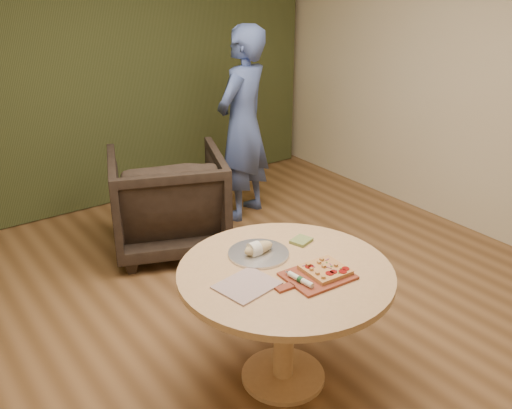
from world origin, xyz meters
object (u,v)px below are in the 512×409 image
object	(u,v)px
flatbread_pizza	(325,270)
cutlery_roll	(300,280)
serving_tray	(258,254)
bread_roll	(257,248)
armchair	(168,196)
person_standing	(243,125)
pizza_paddle	(316,276)
pedestal_table	(285,292)

from	to	relation	value
flatbread_pizza	cutlery_roll	xyz separation A→B (m)	(-0.18, -0.00, 0.00)
serving_tray	bread_roll	xyz separation A→B (m)	(-0.01, 0.00, 0.04)
armchair	person_standing	bearing A→B (deg)	-146.44
pizza_paddle	cutlery_roll	world-z (taller)	cutlery_roll
bread_roll	armchair	size ratio (longest dim) A/B	0.20
pedestal_table	bread_roll	distance (m)	0.30
pedestal_table	armchair	size ratio (longest dim) A/B	1.27
serving_tray	bread_roll	size ratio (longest dim) A/B	1.84
cutlery_roll	bread_roll	size ratio (longest dim) A/B	1.03
cutlery_roll	bread_roll	world-z (taller)	bread_roll
pizza_paddle	flatbread_pizza	bearing A→B (deg)	2.80
pizza_paddle	person_standing	bearing A→B (deg)	67.00
flatbread_pizza	person_standing	xyz separation A→B (m)	(1.02, 2.27, 0.13)
pedestal_table	person_standing	bearing A→B (deg)	61.05
cutlery_roll	person_standing	xyz separation A→B (m)	(1.20, 2.27, 0.13)
cutlery_roll	serving_tray	world-z (taller)	cutlery_roll
pedestal_table	flatbread_pizza	distance (m)	0.28
pizza_paddle	serving_tray	bearing A→B (deg)	107.12
serving_tray	armchair	xyz separation A→B (m)	(0.27, 1.68, -0.28)
pedestal_table	pizza_paddle	bearing A→B (deg)	-62.75
pizza_paddle	serving_tray	distance (m)	0.40
armchair	cutlery_roll	bearing A→B (deg)	103.86
flatbread_pizza	serving_tray	bearing A→B (deg)	113.14
flatbread_pizza	serving_tray	xyz separation A→B (m)	(-0.17, 0.39, -0.02)
pedestal_table	serving_tray	xyz separation A→B (m)	(-0.02, 0.23, 0.15)
pizza_paddle	bread_roll	bearing A→B (deg)	108.33
bread_roll	armchair	bearing A→B (deg)	80.51
cutlery_roll	armchair	world-z (taller)	armchair
pedestal_table	bread_roll	xyz separation A→B (m)	(-0.03, 0.23, 0.18)
pizza_paddle	armchair	xyz separation A→B (m)	(0.17, 2.07, -0.28)
pizza_paddle	armchair	bearing A→B (deg)	87.80
pedestal_table	cutlery_roll	xyz separation A→B (m)	(-0.03, -0.16, 0.17)
pedestal_table	person_standing	size ratio (longest dim) A/B	0.67
cutlery_roll	bread_roll	distance (m)	0.39
cutlery_roll	person_standing	distance (m)	2.57
flatbread_pizza	armchair	world-z (taller)	armchair
flatbread_pizza	armchair	xyz separation A→B (m)	(0.11, 2.07, -0.30)
person_standing	serving_tray	bearing A→B (deg)	33.56
bread_roll	cutlery_roll	bearing A→B (deg)	-90.51
pedestal_table	armchair	bearing A→B (deg)	82.44
cutlery_roll	person_standing	size ratio (longest dim) A/B	0.11
armchair	pizza_paddle	bearing A→B (deg)	106.97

